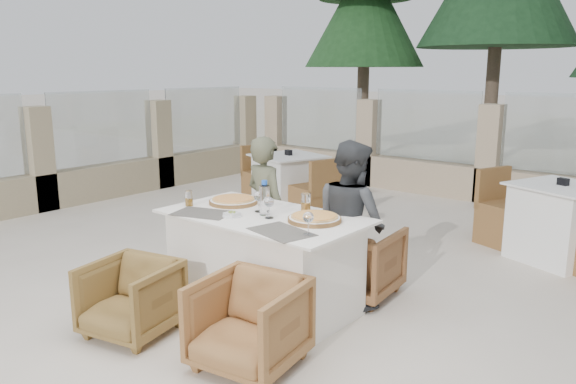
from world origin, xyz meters
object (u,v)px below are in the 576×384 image
Objects in this scene: water_bottle at (265,198)px; armchair_far_left at (280,241)px; armchair_near_left at (131,298)px; beer_glass_left at (189,198)px; armchair_far_right at (358,261)px; wine_glass_corner at (308,222)px; diner_right at (351,223)px; wine_glass_centre at (259,200)px; olive_dish at (232,214)px; pizza_right at (315,218)px; wine_glass_near at (269,206)px; dining_table at (264,262)px; armchair_near_right at (249,323)px; beer_glass_right at (306,203)px; pizza_left at (233,200)px; diner_left at (266,208)px; bg_table_a at (288,184)px; bg_table_b at (559,223)px.

water_bottle reaches higher than armchair_far_left.
armchair_near_left is (0.02, -1.68, -0.02)m from armchair_far_left.
armchair_far_right is (1.10, 0.88, -0.54)m from beer_glass_left.
wine_glass_corner is 0.80m from diner_right.
olive_dish is (-0.05, -0.24, -0.07)m from wine_glass_centre.
diner_right is (0.55, 0.50, -0.19)m from wine_glass_centre.
diner_right is at bearing 32.55° from beer_glass_left.
wine_glass_near is at bearing -155.89° from pizza_right.
diner_right reaches higher than armchair_far_right.
wine_glass_centre is at bearing 156.98° from water_bottle.
diner_right is at bearing -171.53° from armchair_far_left.
armchair_near_left is (-0.43, -0.95, -0.11)m from dining_table.
dining_table reaches higher than armchair_far_right.
wine_glass_corner is 0.78m from armchair_near_right.
beer_glass_right is at bearing 129.23° from wine_glass_corner.
pizza_left is at bearing 52.44° from beer_glass_left.
diner_left is at bearing 131.01° from water_bottle.
pizza_left is (-0.45, 0.12, 0.41)m from dining_table.
armchair_far_right is at bearing 59.20° from water_bottle.
pizza_right is 0.67× the size of armchair_near_left.
dining_table is at bearing -37.48° from bg_table_a.
armchair_far_left is (-1.06, 0.95, -0.58)m from wine_glass_corner.
wine_glass_corner is 1.53m from armchair_far_left.
wine_glass_near is 1.12m from armchair_far_left.
beer_glass_left is 1.34m from diner_right.
armchair_far_left is at bearing 76.60° from beer_glass_left.
diner_right reaches higher than bg_table_b.
armchair_near_right is (0.68, -0.55, -0.50)m from olive_dish.
bg_table_a is (-1.82, 2.53, 0.00)m from dining_table.
water_bottle is 0.17× the size of bg_table_a.
diner_left is at bearing 153.82° from pizza_right.
pizza_right is 0.24× the size of bg_table_b.
beer_glass_right is at bearing 26.88° from beer_glass_left.
wine_glass_corner is 1.10m from armchair_far_right.
dining_table is 0.87m from armchair_far_left.
wine_glass_corner reaches higher than beer_glass_left.
diner_left is (-0.97, 1.26, 0.36)m from armchair_near_right.
beer_glass_right is 0.09× the size of bg_table_a.
beer_glass_left is at bearing 178.06° from wine_glass_corner.
dining_table reaches higher than armchair_far_left.
olive_dish is (0.30, -0.32, -0.00)m from pizza_left.
beer_glass_left is 1.44m from armchair_near_right.
wine_glass_near reaches higher than bg_table_b.
water_bottle is 1.23m from armchair_near_left.
dining_table is 14.55× the size of olive_dish.
wine_glass_centre is (-0.52, -0.05, 0.07)m from pizza_right.
beer_glass_left is 0.10× the size of diner_left.
pizza_right is at bearing 166.46° from diner_left.
pizza_left reaches higher than bg_table_b.
wine_glass_corner reaches higher than olive_dish.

